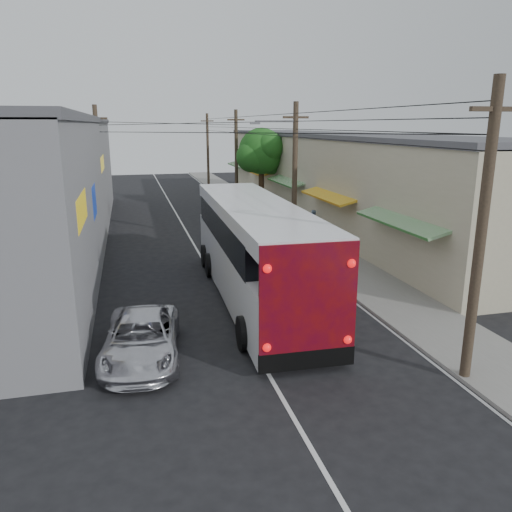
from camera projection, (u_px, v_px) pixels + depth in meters
The scene contains 13 objects.
ground at pixel (265, 368), 14.48m from camera, with size 120.00×120.00×0.00m, color black.
sidewalk at pixel (279, 225), 34.75m from camera, with size 3.00×80.00×0.12m, color slate.
building_right at pixel (330, 176), 36.91m from camera, with size 7.09×40.00×6.25m.
building_left at pixel (38, 182), 28.38m from camera, with size 7.20×36.00×7.25m.
utility_poles at pixel (230, 166), 33.21m from camera, with size 11.80×45.28×8.00m.
street_tree at pixel (262, 153), 39.30m from camera, with size 4.40×4.00×6.60m.
coach_bus at pixel (254, 249), 19.92m from camera, with size 3.41×13.59×3.89m.
jeepney at pixel (142, 339), 14.86m from camera, with size 2.18×4.73×1.32m, color silver.
parked_suv at pixel (248, 222), 32.05m from camera, with size 2.14×5.26×1.53m, color gray.
parked_car_mid at pixel (236, 213), 35.55m from camera, with size 1.64×4.07×1.39m, color #29292E.
parked_car_far at pixel (227, 197), 42.92m from camera, with size 1.58×4.53×1.49m, color black.
pedestrian_near at pixel (281, 224), 30.46m from camera, with size 0.61×0.40×1.66m, color #C1668B.
pedestrian_far at pixel (313, 222), 31.37m from camera, with size 0.75×0.58×1.54m, color #97B6DC.
Camera 1 is at (-3.49, -12.70, 6.84)m, focal length 35.00 mm.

